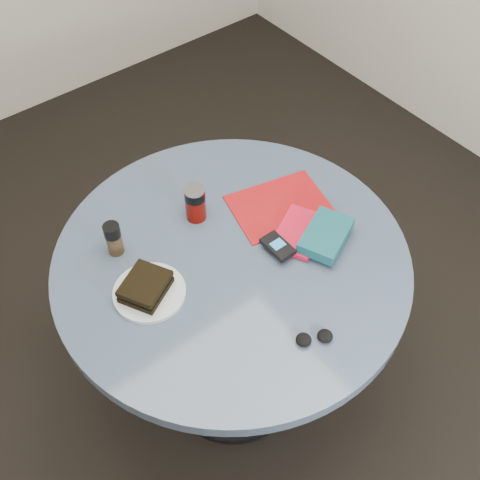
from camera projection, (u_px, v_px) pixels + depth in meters
ground at (234, 382)px, 2.25m from camera, size 4.00×4.00×0.00m
table at (232, 291)px, 1.80m from camera, size 1.00×1.00×0.75m
plate at (149, 292)px, 1.59m from camera, size 0.24×0.24×0.01m
sandwich at (145, 287)px, 1.57m from camera, size 0.16×0.15×0.04m
soda_can at (195, 203)px, 1.73m from camera, size 0.08×0.08×0.11m
pepper_grinder at (114, 239)px, 1.65m from camera, size 0.05×0.05×0.11m
magazine at (280, 206)px, 1.80m from camera, size 0.32×0.27×0.01m
red_book at (299, 232)px, 1.72m from camera, size 0.21×0.18×0.01m
novel at (326, 235)px, 1.68m from camera, size 0.20×0.17×0.03m
mp3_player at (278, 246)px, 1.66m from camera, size 0.05×0.10×0.02m
headphones at (314, 338)px, 1.49m from camera, size 0.10×0.08×0.02m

